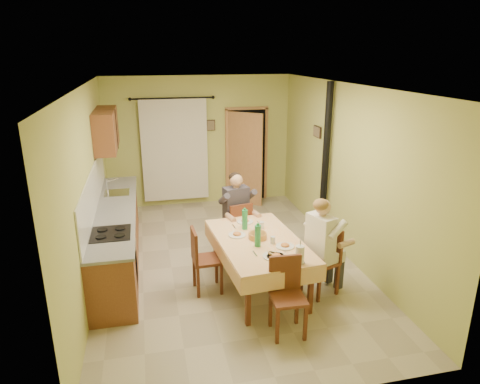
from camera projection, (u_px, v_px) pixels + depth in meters
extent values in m
cube|color=tan|center=(226.00, 262.00, 6.97)|extent=(4.00, 6.00, 0.01)
cube|color=#B9BE61|center=(200.00, 141.00, 9.32)|extent=(4.00, 0.04, 2.80)
cube|color=#B9BE61|center=(290.00, 274.00, 3.76)|extent=(4.00, 0.04, 2.80)
cube|color=#B9BE61|center=(88.00, 188.00, 6.12)|extent=(0.04, 6.00, 2.80)
cube|color=#B9BE61|center=(346.00, 172.00, 6.96)|extent=(0.04, 6.00, 2.80)
cube|color=white|center=(224.00, 86.00, 6.10)|extent=(4.00, 6.00, 0.04)
cube|color=brown|center=(117.00, 237.00, 6.85)|extent=(0.60, 3.60, 0.88)
cube|color=gray|center=(115.00, 210.00, 6.71)|extent=(0.64, 3.64, 0.04)
cube|color=white|center=(94.00, 191.00, 6.54)|extent=(0.02, 3.60, 0.66)
cube|color=silver|center=(117.00, 193.00, 7.44)|extent=(0.42, 0.42, 0.03)
cube|color=black|center=(111.00, 234.00, 5.77)|extent=(0.52, 0.56, 0.02)
cube|color=black|center=(136.00, 263.00, 5.98)|extent=(0.01, 0.55, 0.55)
cube|color=brown|center=(106.00, 130.00, 7.56)|extent=(0.35, 1.40, 0.70)
cylinder|color=black|center=(172.00, 98.00, 8.79)|extent=(1.70, 0.04, 0.04)
cube|color=silver|center=(175.00, 150.00, 9.16)|extent=(1.40, 0.06, 2.20)
cube|color=black|center=(246.00, 156.00, 9.64)|extent=(0.84, 0.03, 2.06)
cube|color=#AE7749|center=(227.00, 157.00, 9.53)|extent=(0.06, 0.06, 2.12)
cube|color=#AE7749|center=(266.00, 155.00, 9.72)|extent=(0.06, 0.06, 2.12)
cube|color=#AE7749|center=(247.00, 108.00, 9.29)|extent=(0.96, 0.06, 0.06)
cube|color=#AE7749|center=(245.00, 159.00, 9.36)|extent=(0.66, 0.55, 2.04)
cube|color=#F0B77B|center=(259.00, 241.00, 5.98)|extent=(1.26, 1.95, 0.04)
cube|color=#F0B77B|center=(285.00, 280.00, 5.17)|extent=(1.11, 0.11, 0.22)
cube|color=#F0B77B|center=(239.00, 224.00, 6.86)|extent=(1.11, 0.11, 0.22)
cube|color=#F0B77B|center=(221.00, 253.00, 5.86)|extent=(0.17, 1.86, 0.22)
cube|color=#F0B77B|center=(295.00, 243.00, 6.18)|extent=(0.17, 1.86, 0.22)
cylinder|color=white|center=(245.00, 222.00, 6.58)|extent=(0.25, 0.25, 0.02)
ellipsoid|color=#CC7233|center=(245.00, 220.00, 6.58)|extent=(0.12, 0.12, 0.05)
cylinder|color=white|center=(276.00, 257.00, 5.45)|extent=(0.25, 0.25, 0.02)
ellipsoid|color=#CC7233|center=(276.00, 256.00, 5.45)|extent=(0.12, 0.12, 0.05)
cylinder|color=white|center=(285.00, 246.00, 5.75)|extent=(0.25, 0.25, 0.02)
ellipsoid|color=#CC7233|center=(285.00, 245.00, 5.74)|extent=(0.12, 0.12, 0.05)
cylinder|color=white|center=(237.00, 235.00, 6.10)|extent=(0.25, 0.25, 0.02)
ellipsoid|color=#CC7233|center=(237.00, 234.00, 6.10)|extent=(0.12, 0.12, 0.05)
cylinder|color=#C98436|center=(258.00, 236.00, 6.01)|extent=(0.26, 0.26, 0.08)
cylinder|color=white|center=(273.00, 256.00, 5.48)|extent=(0.28, 0.28, 0.02)
cube|color=tan|center=(274.00, 253.00, 5.51)|extent=(0.07, 0.07, 0.03)
cube|color=tan|center=(271.00, 253.00, 5.51)|extent=(0.06, 0.07, 0.03)
cube|color=tan|center=(273.00, 254.00, 5.49)|extent=(0.07, 0.07, 0.03)
cube|color=tan|center=(274.00, 255.00, 5.47)|extent=(0.07, 0.06, 0.03)
cube|color=tan|center=(274.00, 255.00, 5.45)|extent=(0.05, 0.06, 0.03)
cube|color=tan|center=(270.00, 253.00, 5.52)|extent=(0.06, 0.05, 0.03)
cylinder|color=silver|center=(273.00, 240.00, 5.85)|extent=(0.07, 0.07, 0.10)
cylinder|color=silver|center=(262.00, 225.00, 6.35)|extent=(0.07, 0.07, 0.10)
cylinder|color=white|center=(300.00, 254.00, 5.29)|extent=(0.11, 0.11, 0.22)
cylinder|color=silver|center=(300.00, 252.00, 5.28)|extent=(0.02, 0.02, 0.30)
cube|color=#5A2B18|center=(237.00, 228.00, 7.09)|extent=(0.47, 0.47, 0.04)
cube|color=#5A2B18|center=(241.00, 218.00, 6.86)|extent=(0.39, 0.12, 0.45)
cube|color=#5A2B18|center=(288.00, 298.00, 5.06)|extent=(0.42, 0.42, 0.04)
cube|color=#5A2B18|center=(285.00, 273.00, 5.15)|extent=(0.40, 0.06, 0.45)
cube|color=#5A2B18|center=(320.00, 262.00, 5.94)|extent=(0.53, 0.53, 0.04)
cube|color=#5A2B18|center=(331.00, 242.00, 5.96)|extent=(0.18, 0.40, 0.47)
cube|color=#5A2B18|center=(207.00, 260.00, 6.01)|extent=(0.41, 0.41, 0.04)
cube|color=#5A2B18|center=(194.00, 245.00, 5.89)|extent=(0.06, 0.39, 0.45)
cube|color=#38333D|center=(239.00, 226.00, 6.98)|extent=(0.44, 0.47, 0.16)
cube|color=#38333D|center=(236.00, 203.00, 6.98)|extent=(0.44, 0.30, 0.54)
sphere|color=tan|center=(236.00, 180.00, 6.85)|extent=(0.21, 0.21, 0.21)
ellipsoid|color=black|center=(235.00, 177.00, 6.87)|extent=(0.21, 0.21, 0.16)
cube|color=white|center=(326.00, 255.00, 5.97)|extent=(0.50, 0.48, 0.16)
cube|color=white|center=(321.00, 234.00, 5.79)|extent=(0.35, 0.45, 0.54)
sphere|color=tan|center=(323.00, 207.00, 5.68)|extent=(0.21, 0.21, 0.21)
ellipsoid|color=olive|center=(321.00, 205.00, 5.64)|extent=(0.21, 0.21, 0.16)
cylinder|color=black|center=(325.00, 163.00, 7.49)|extent=(0.12, 0.12, 2.80)
cylinder|color=black|center=(321.00, 229.00, 7.88)|extent=(0.24, 0.24, 0.30)
cube|color=black|center=(211.00, 125.00, 9.23)|extent=(0.19, 0.03, 0.23)
cube|color=brown|center=(317.00, 132.00, 7.92)|extent=(0.03, 0.31, 0.21)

